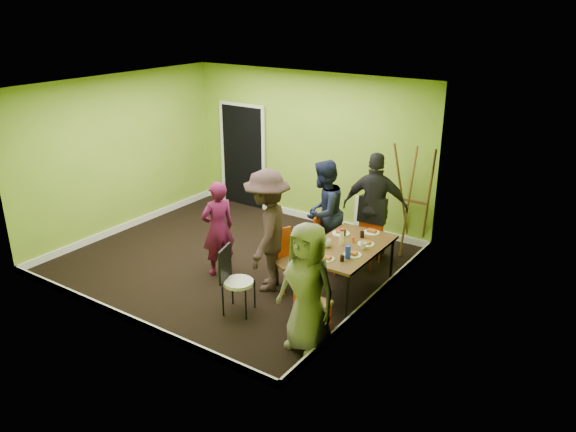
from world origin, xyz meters
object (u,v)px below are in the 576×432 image
(easel, at_px, (413,199))
(thermos, at_px, (342,238))
(blue_bottle, at_px, (348,252))
(person_back_end, at_px, (375,207))
(person_standing, at_px, (218,228))
(chair_bentwood, at_px, (234,277))
(dining_table, at_px, (347,250))
(chair_left_near, at_px, (284,255))
(chair_front_end, at_px, (310,300))
(person_left_near, at_px, (267,231))
(chair_left_far, at_px, (323,239))
(person_left_far, at_px, (323,213))
(chair_back_end, at_px, (371,217))
(person_front_end, at_px, (308,287))
(orange_bottle, at_px, (353,240))

(easel, bearing_deg, thermos, -97.14)
(blue_bottle, distance_m, person_back_end, 1.72)
(person_standing, bearing_deg, chair_bentwood, 72.69)
(dining_table, distance_m, chair_left_near, 0.93)
(chair_bentwood, relative_size, blue_bottle, 5.27)
(chair_front_end, xyz_separation_m, person_back_end, (-0.37, 2.54, 0.38))
(thermos, xyz_separation_m, person_standing, (-1.84, -0.51, -0.11))
(thermos, bearing_deg, chair_bentwood, -125.63)
(chair_bentwood, height_order, person_left_near, person_left_near)
(chair_left_far, relative_size, chair_left_near, 1.02)
(chair_front_end, xyz_separation_m, person_standing, (-2.08, 0.70, 0.24))
(chair_front_end, bearing_deg, chair_left_near, 138.68)
(person_left_far, bearing_deg, easel, 141.01)
(chair_back_end, xyz_separation_m, person_left_near, (-0.82, -1.64, 0.14))
(chair_bentwood, relative_size, person_back_end, 0.53)
(chair_back_end, xyz_separation_m, person_standing, (-1.72, -1.68, -0.01))
(easel, height_order, person_standing, easel)
(person_front_end, bearing_deg, chair_left_far, 121.59)
(person_left_far, bearing_deg, blue_bottle, 42.47)
(person_left_near, bearing_deg, thermos, 94.17)
(dining_table, height_order, person_left_far, person_left_far)
(person_left_far, distance_m, person_front_end, 2.39)
(chair_bentwood, height_order, thermos, thermos)
(chair_bentwood, relative_size, person_left_near, 0.52)
(chair_left_far, distance_m, person_standing, 1.62)
(chair_left_near, distance_m, person_left_near, 0.47)
(thermos, bearing_deg, easel, 82.86)
(chair_front_end, relative_size, blue_bottle, 5.08)
(dining_table, distance_m, blue_bottle, 0.41)
(person_back_end, bearing_deg, chair_left_far, 42.85)
(easel, height_order, thermos, easel)
(chair_left_near, distance_m, orange_bottle, 1.03)
(easel, bearing_deg, person_back_end, -119.84)
(dining_table, bearing_deg, person_left_near, -156.16)
(person_back_end, height_order, person_front_end, person_back_end)
(chair_left_far, bearing_deg, chair_bentwood, -26.02)
(person_standing, bearing_deg, chair_left_near, 123.29)
(chair_left_far, bearing_deg, easel, 135.41)
(orange_bottle, bearing_deg, blue_bottle, -70.11)
(chair_front_end, bearing_deg, dining_table, 97.72)
(chair_left_near, bearing_deg, person_left_far, -159.53)
(easel, relative_size, thermos, 8.93)
(orange_bottle, bearing_deg, person_left_far, 146.47)
(chair_left_far, distance_m, person_left_far, 0.43)
(dining_table, distance_m, easel, 1.99)
(dining_table, bearing_deg, chair_bentwood, -128.61)
(dining_table, distance_m, person_back_end, 1.36)
(chair_left_far, relative_size, chair_back_end, 0.84)
(thermos, bearing_deg, person_left_near, -153.51)
(orange_bottle, bearing_deg, chair_left_far, 154.58)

